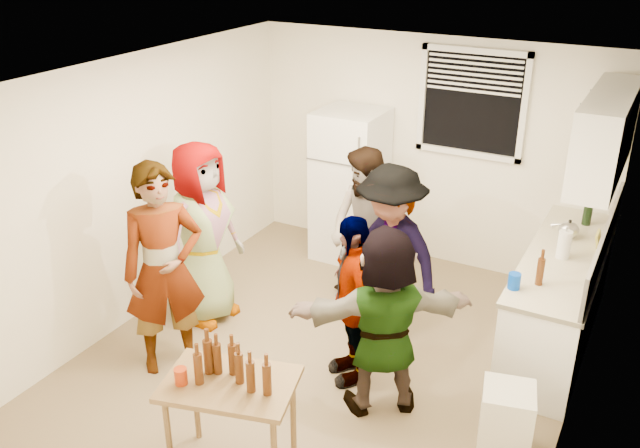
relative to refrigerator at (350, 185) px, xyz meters
The scene contains 22 objects.
room 2.20m from the refrigerator, 68.25° to the right, with size 4.00×4.50×2.50m, color white, non-canonical shape.
window 1.60m from the refrigerator, 15.38° to the left, with size 1.12×0.10×1.06m, color white, non-canonical shape.
refrigerator is the anchor object (origin of this frame).
counter_lower 2.59m from the refrigerator, 16.59° to the right, with size 0.60×2.20×0.86m, color white.
countertop 2.56m from the refrigerator, 16.59° to the right, with size 0.64×2.22×0.04m, color beige.
backsplash 2.84m from the refrigerator, 14.94° to the right, with size 0.03×2.20×0.36m, color #AEA8A0.
upper_cabinets 2.85m from the refrigerator, 11.61° to the right, with size 0.34×1.60×0.70m, color white.
kettle 2.43m from the refrigerator, ahead, with size 0.23×0.19×0.19m, color silver, non-canonical shape.
paper_towel 2.56m from the refrigerator, 18.43° to the right, with size 0.11×0.11×0.25m, color white.
wine_bottle 2.50m from the refrigerator, ahead, with size 0.08×0.08×0.33m, color black.
beer_bottle_counter 2.73m from the refrigerator, 30.55° to the right, with size 0.06×0.06×0.23m, color #47230C.
blue_cup 2.68m from the refrigerator, 35.26° to the right, with size 0.10×0.10×0.13m, color #063FC5.
picture_frame 2.72m from the refrigerator, 10.18° to the right, with size 0.02×0.18×0.15m, color gold.
trash_bin 3.41m from the refrigerator, 44.29° to the right, with size 0.36×0.36×0.53m, color silver.
beer_bottle_table 3.45m from the refrigerator, 80.11° to the right, with size 0.07×0.07×0.26m, color #47230C.
red_cup 3.62m from the refrigerator, 82.04° to the right, with size 0.09×0.09×0.12m, color #A62D0A.
guest_grey 2.15m from the refrigerator, 108.31° to the right, with size 0.87×1.78×0.57m, color gray.
guest_stripe 2.82m from the refrigerator, 98.89° to the right, with size 0.68×1.85×0.44m, color #141933.
guest_back_left 1.42m from the refrigerator, 56.42° to the right, with size 0.79×1.63×0.62m, color brown.
guest_back_right 1.93m from the refrigerator, 52.23° to the right, with size 1.09×1.68×0.62m, color #434348.
guest_black 2.46m from the refrigerator, 63.40° to the right, with size 0.87×1.49×0.36m, color black.
guest_orange 2.84m from the refrigerator, 58.41° to the right, with size 1.44×1.56×0.46m, color #CA7A49.
Camera 1 is at (2.30, -4.50, 3.57)m, focal length 38.00 mm.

